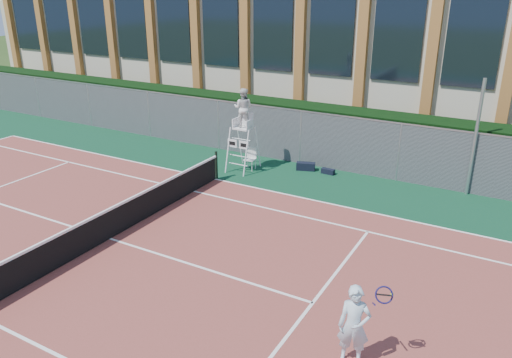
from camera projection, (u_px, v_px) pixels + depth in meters
The scene contains 13 objects.
ground at pixel (110, 239), 14.48m from camera, with size 120.00×120.00×0.00m, color #233814.
apron at pixel (133, 226), 15.29m from camera, with size 36.00×20.00×0.01m, color #0D3C27.
tennis_court at pixel (110, 239), 14.48m from camera, with size 23.77×10.97×0.02m, color brown.
tennis_net at pixel (108, 223), 14.29m from camera, with size 0.10×11.30×1.10m.
fence at pixel (258, 131), 21.23m from camera, with size 40.00×0.06×2.20m, color #595E60, non-canonical shape.
hedge at pixel (271, 125), 22.20m from camera, with size 40.00×1.40×2.20m, color black.
building at pixel (339, 39), 27.55m from camera, with size 45.00×10.60×8.22m.
steel_pole at pixel (475, 139), 16.89m from camera, with size 0.12×0.12×4.09m, color #9EA0A5.
umpire_chair at pixel (243, 110), 19.17m from camera, with size 0.92×1.42×3.30m.
plastic_chair at pixel (251, 157), 19.86m from camera, with size 0.45×0.45×0.89m.
sports_bag_near at pixel (306, 166), 19.86m from camera, with size 0.73×0.29×0.31m, color black.
sports_bag_far at pixel (328, 171), 19.49m from camera, with size 0.51×0.22×0.21m, color black.
tennis_player at pixel (354, 325), 9.44m from camera, with size 0.98×0.71×1.70m.
Camera 1 is at (10.04, -9.10, 6.88)m, focal length 35.00 mm.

